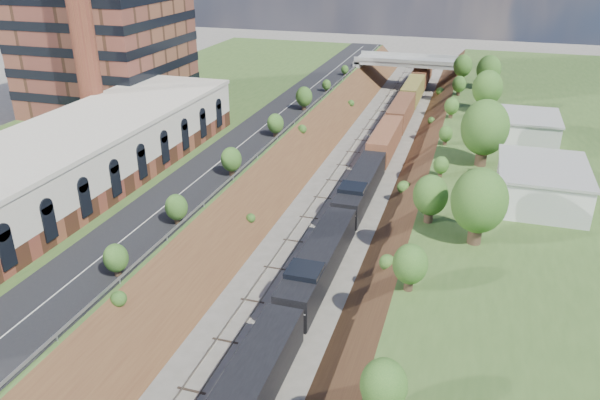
# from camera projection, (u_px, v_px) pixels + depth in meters

# --- Properties ---
(platform_left) EXTENTS (44.00, 180.00, 5.00)m
(platform_left) POSITION_uv_depth(u_px,v_px,m) (134.00, 150.00, 88.15)
(platform_left) COLOR #385623
(platform_left) RESTS_ON ground
(embankment_left) EXTENTS (10.00, 180.00, 10.00)m
(embankment_left) POSITION_uv_depth(u_px,v_px,m) (271.00, 182.00, 83.23)
(embankment_left) COLOR brown
(embankment_left) RESTS_ON ground
(embankment_right) EXTENTS (10.00, 180.00, 10.00)m
(embankment_right) POSITION_uv_depth(u_px,v_px,m) (428.00, 201.00, 77.28)
(embankment_right) COLOR brown
(embankment_right) RESTS_ON ground
(rail_left_track) EXTENTS (1.58, 180.00, 0.18)m
(rail_left_track) POSITION_uv_depth(u_px,v_px,m) (328.00, 188.00, 80.92)
(rail_left_track) COLOR gray
(rail_left_track) RESTS_ON ground
(rail_right_track) EXTENTS (1.58, 180.00, 0.18)m
(rail_right_track) POSITION_uv_depth(u_px,v_px,m) (365.00, 193.00, 79.52)
(rail_right_track) COLOR gray
(rail_right_track) RESTS_ON ground
(road) EXTENTS (8.00, 180.00, 0.10)m
(road) POSITION_uv_depth(u_px,v_px,m) (241.00, 145.00, 82.37)
(road) COLOR black
(road) RESTS_ON platform_left
(guardrail) EXTENTS (0.10, 171.00, 0.70)m
(guardrail) POSITION_uv_depth(u_px,v_px,m) (267.00, 145.00, 80.89)
(guardrail) COLOR #99999E
(guardrail) RESTS_ON platform_left
(commercial_building) EXTENTS (14.30, 62.30, 7.00)m
(commercial_building) POSITION_uv_depth(u_px,v_px,m) (60.00, 166.00, 65.18)
(commercial_building) COLOR brown
(commercial_building) RESTS_ON platform_left
(overpass) EXTENTS (24.50, 8.30, 7.40)m
(overpass) POSITION_uv_depth(u_px,v_px,m) (409.00, 68.00, 132.22)
(overpass) COLOR gray
(overpass) RESTS_ON ground
(white_building_near) EXTENTS (9.00, 12.00, 4.00)m
(white_building_near) POSITION_uv_depth(u_px,v_px,m) (541.00, 185.00, 64.06)
(white_building_near) COLOR silver
(white_building_near) RESTS_ON platform_right
(white_building_far) EXTENTS (8.00, 10.00, 3.60)m
(white_building_far) POSITION_uv_depth(u_px,v_px,m) (527.00, 129.00, 83.43)
(white_building_far) COLOR silver
(white_building_far) RESTS_ON platform_right
(tree_right_large) EXTENTS (5.25, 5.25, 7.61)m
(tree_right_large) POSITION_uv_depth(u_px,v_px,m) (479.00, 201.00, 54.39)
(tree_right_large) COLOR #473323
(tree_right_large) RESTS_ON platform_right
(tree_left_crest) EXTENTS (2.45, 2.45, 3.55)m
(tree_left_crest) POSITION_uv_depth(u_px,v_px,m) (87.00, 284.00, 45.73)
(tree_left_crest) COLOR #473323
(tree_left_crest) RESTS_ON platform_left
(freight_train) EXTENTS (3.18, 127.73, 4.71)m
(freight_train) POSITION_uv_depth(u_px,v_px,m) (383.00, 146.00, 89.54)
(freight_train) COLOR black
(freight_train) RESTS_ON ground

